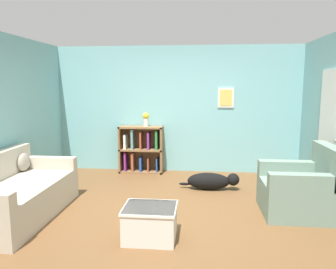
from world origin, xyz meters
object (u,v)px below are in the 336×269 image
object	(u,v)px
couch	(14,195)
dog	(212,181)
vase	(146,119)
coffee_table	(150,222)
recliner_chair	(302,190)
bookshelf	(141,150)

from	to	relation	value
couch	dog	size ratio (longest dim) A/B	1.84
vase	coffee_table	bearing A→B (deg)	-79.66
recliner_chair	vase	world-z (taller)	vase
couch	dog	xyz separation A→B (m)	(2.73, 1.48, -0.16)
couch	recliner_chair	bearing A→B (deg)	7.62
coffee_table	vase	xyz separation A→B (m)	(-0.54, 2.96, 0.91)
bookshelf	vase	size ratio (longest dim) A/B	3.40
bookshelf	vase	bearing A→B (deg)	-9.97
coffee_table	bookshelf	bearing A→B (deg)	102.37
couch	dog	distance (m)	3.11
couch	coffee_table	size ratio (longest dim) A/B	3.10
bookshelf	coffee_table	bearing A→B (deg)	-77.63
coffee_table	vase	bearing A→B (deg)	100.34
bookshelf	coffee_table	size ratio (longest dim) A/B	1.55
couch	vase	xyz separation A→B (m)	(1.41, 2.51, 0.81)
bookshelf	coffee_table	world-z (taller)	bookshelf
recliner_chair	coffee_table	world-z (taller)	recliner_chair
couch	vase	world-z (taller)	vase
coffee_table	couch	bearing A→B (deg)	166.99
bookshelf	coffee_table	distance (m)	3.06
bookshelf	recliner_chair	bearing A→B (deg)	-36.86
couch	recliner_chair	size ratio (longest dim) A/B	1.96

